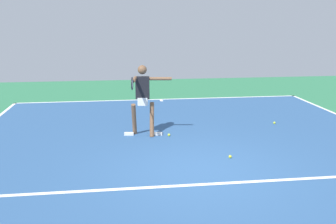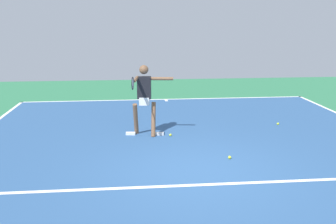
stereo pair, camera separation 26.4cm
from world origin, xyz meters
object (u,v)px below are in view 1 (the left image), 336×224
Objects in this scene: tennis_ball_near_service_line at (230,157)px; tennis_ball_far_corner at (169,135)px; tennis_ball_centre_court at (274,123)px; tennis_player at (143,96)px.

tennis_ball_near_service_line is 2.05m from tennis_ball_far_corner.
tennis_ball_centre_court and tennis_ball_near_service_line have the same top height.
tennis_ball_near_service_line is (-1.73, 1.86, -1.01)m from tennis_player.
tennis_ball_centre_court is 3.23m from tennis_ball_near_service_line.
tennis_ball_far_corner is (-0.64, 0.13, -1.01)m from tennis_player.
tennis_ball_far_corner is (3.14, 0.76, 0.00)m from tennis_ball_centre_court.
tennis_player reaches higher than tennis_ball_centre_court.
tennis_ball_centre_court is 1.00× the size of tennis_ball_near_service_line.
tennis_player reaches higher than tennis_ball_far_corner.
tennis_ball_far_corner is (1.09, -1.73, 0.00)m from tennis_ball_near_service_line.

